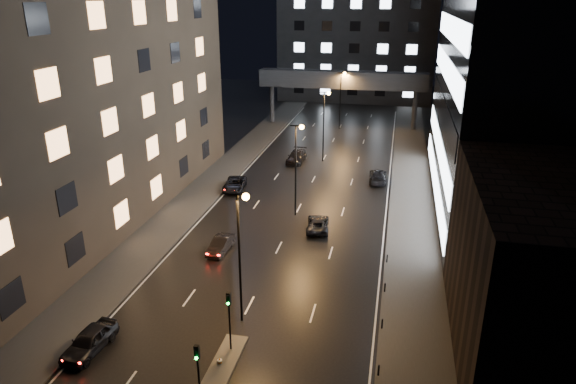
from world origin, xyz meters
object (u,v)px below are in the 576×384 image
at_px(car_away_a, 90,341).
at_px(car_away_c, 235,184).
at_px(car_toward_b, 378,176).
at_px(car_away_d, 296,157).
at_px(car_toward_a, 318,224).
at_px(car_away_b, 221,245).

height_order(car_away_a, car_away_c, car_away_a).
height_order(car_away_c, car_toward_b, car_toward_b).
bearing_deg(car_away_c, car_away_a, -97.41).
bearing_deg(car_away_d, car_toward_a, -72.15).
relative_size(car_away_d, car_toward_b, 1.02).
distance_m(car_away_c, car_toward_a, 15.07).
distance_m(car_away_b, car_toward_a, 10.56).
height_order(car_away_b, car_away_c, car_away_c).
height_order(car_away_b, car_away_d, car_away_d).
height_order(car_away_a, car_toward_b, car_away_a).
height_order(car_away_c, car_away_d, car_away_d).
bearing_deg(car_toward_a, car_away_b, 32.41).
relative_size(car_away_a, car_toward_b, 0.86).
relative_size(car_away_a, car_toward_a, 0.98).
relative_size(car_away_d, car_toward_a, 1.17).
distance_m(car_away_b, car_away_c, 16.38).
bearing_deg(car_toward_b, car_away_a, 63.05).
relative_size(car_away_a, car_away_b, 1.13).
relative_size(car_away_b, car_away_d, 0.75).
xyz_separation_m(car_away_d, car_toward_a, (6.65, -22.00, -0.14)).
relative_size(car_toward_a, car_toward_b, 0.88).
bearing_deg(car_away_a, car_toward_b, 70.88).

